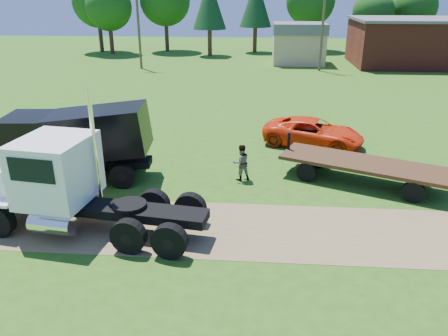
# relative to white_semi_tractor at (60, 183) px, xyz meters

# --- Properties ---
(ground) EXTENTS (140.00, 140.00, 0.00)m
(ground) POSITION_rel_white_semi_tractor_xyz_m (7.88, 0.22, -1.78)
(ground) COLOR #2D5A13
(ground) RESTS_ON ground
(dirt_track) EXTENTS (120.00, 4.20, 0.01)m
(dirt_track) POSITION_rel_white_semi_tractor_xyz_m (7.88, 0.22, -1.77)
(dirt_track) COLOR brown
(dirt_track) RESTS_ON ground
(white_semi_tractor) EXTENTS (8.79, 3.92, 5.20)m
(white_semi_tractor) POSITION_rel_white_semi_tractor_xyz_m (0.00, 0.00, 0.00)
(white_semi_tractor) COLOR black
(white_semi_tractor) RESTS_ON ground
(black_dump_truck) EXTENTS (8.38, 3.14, 3.58)m
(black_dump_truck) POSITION_rel_white_semi_tractor_xyz_m (-1.53, 4.42, 0.19)
(black_dump_truck) COLOR black
(black_dump_truck) RESTS_ON ground
(orange_pickup) EXTENTS (6.19, 4.26, 1.57)m
(orange_pickup) POSITION_rel_white_semi_tractor_xyz_m (10.44, 10.08, -0.99)
(orange_pickup) COLOR red
(orange_pickup) RESTS_ON ground
(flatbed_trailer) EXTENTS (7.75, 5.02, 1.92)m
(flatbed_trailer) POSITION_rel_white_semi_tractor_xyz_m (12.13, 4.94, -0.96)
(flatbed_trailer) COLOR #3D2013
(flatbed_trailer) RESTS_ON ground
(spectator_b) EXTENTS (1.04, 0.94, 1.75)m
(spectator_b) POSITION_rel_white_semi_tractor_xyz_m (6.50, 4.89, -0.90)
(spectator_b) COLOR #999999
(spectator_b) RESTS_ON ground
(brick_building) EXTENTS (15.40, 10.40, 5.30)m
(brick_building) POSITION_rel_white_semi_tractor_xyz_m (25.88, 40.22, 0.88)
(brick_building) COLOR maroon
(brick_building) RESTS_ON ground
(tan_shed) EXTENTS (6.20, 5.40, 4.70)m
(tan_shed) POSITION_rel_white_semi_tractor_xyz_m (11.88, 40.22, 0.65)
(tan_shed) COLOR tan
(tan_shed) RESTS_ON ground
(utility_poles) EXTENTS (42.20, 0.28, 9.00)m
(utility_poles) POSITION_rel_white_semi_tractor_xyz_m (13.88, 35.22, 2.94)
(utility_poles) COLOR #4A3F2A
(utility_poles) RESTS_ON ground
(tree_row) EXTENTS (59.17, 12.50, 10.46)m
(tree_row) POSITION_rel_white_semi_tractor_xyz_m (5.91, 49.86, 4.61)
(tree_row) COLOR #342415
(tree_row) RESTS_ON ground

